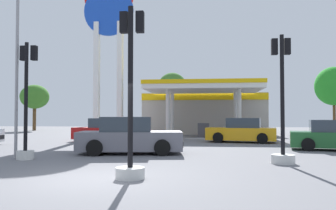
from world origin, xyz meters
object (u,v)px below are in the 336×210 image
(tree_0, at_px, (35,97))
(tree_2, at_px, (334,86))
(traffic_signal_2, at_px, (26,114))
(car_2, at_px, (242,131))
(car_3, at_px, (130,137))
(car_1, at_px, (106,131))
(traffic_signal_0, at_px, (282,122))
(station_pole_sign, at_px, (109,30))
(tree_1, at_px, (172,89))
(traffic_signal_1, at_px, (131,119))
(car_4, at_px, (335,136))
(corner_streetlamp, at_px, (14,56))

(tree_0, bearing_deg, tree_2, 3.79)
(traffic_signal_2, xyz_separation_m, tree_2, (20.88, 27.65, 3.28))
(car_2, xyz_separation_m, car_3, (-5.54, -7.31, 0.04))
(car_1, xyz_separation_m, traffic_signal_0, (9.14, -9.45, 0.76))
(station_pole_sign, distance_m, tree_1, 13.81)
(station_pole_sign, relative_size, traffic_signal_1, 2.93)
(car_4, bearing_deg, tree_0, 141.93)
(car_2, relative_size, car_3, 0.96)
(car_4, distance_m, tree_2, 24.36)
(station_pole_sign, relative_size, corner_streetlamp, 2.05)
(car_1, height_order, car_4, car_1)
(traffic_signal_2, distance_m, corner_streetlamp, 2.29)
(car_3, relative_size, traffic_signal_1, 1.04)
(station_pole_sign, bearing_deg, tree_1, 73.24)
(car_1, relative_size, corner_streetlamp, 0.70)
(traffic_signal_2, relative_size, tree_0, 0.84)
(station_pole_sign, bearing_deg, car_3, -69.32)
(traffic_signal_0, xyz_separation_m, tree_1, (-6.64, 27.12, 3.41))
(station_pole_sign, xyz_separation_m, traffic_signal_2, (0.99, -14.28, -6.83))
(car_1, xyz_separation_m, tree_1, (2.50, 17.67, 4.16))
(car_1, relative_size, car_2, 1.00)
(tree_2, relative_size, corner_streetlamp, 1.10)
(car_4, bearing_deg, traffic_signal_0, -124.40)
(car_4, bearing_deg, corner_streetlamp, -159.16)
(tree_1, height_order, tree_2, tree_2)
(car_2, height_order, traffic_signal_0, traffic_signal_0)
(traffic_signal_1, bearing_deg, corner_streetlamp, 147.39)
(corner_streetlamp, bearing_deg, car_4, 20.84)
(traffic_signal_1, distance_m, corner_streetlamp, 6.78)
(car_4, distance_m, traffic_signal_1, 11.82)
(station_pole_sign, height_order, traffic_signal_2, station_pole_sign)
(tree_1, bearing_deg, traffic_signal_0, -76.25)
(traffic_signal_1, distance_m, tree_2, 35.22)
(car_2, height_order, tree_1, tree_1)
(traffic_signal_2, distance_m, tree_1, 27.35)
(traffic_signal_2, bearing_deg, car_3, 34.93)
(tree_2, bearing_deg, station_pole_sign, -148.56)
(car_3, bearing_deg, traffic_signal_1, -76.87)
(car_1, xyz_separation_m, car_2, (8.68, 0.39, 0.01))
(car_3, bearing_deg, car_2, 52.82)
(tree_0, bearing_deg, car_1, -50.17)
(station_pole_sign, xyz_separation_m, traffic_signal_0, (10.47, -14.38, -7.11))
(car_3, xyz_separation_m, traffic_signal_0, (6.00, -2.53, 0.71))
(car_4, height_order, tree_1, tree_1)
(traffic_signal_0, distance_m, tree_2, 30.22)
(station_pole_sign, distance_m, corner_streetlamp, 15.12)
(car_4, xyz_separation_m, traffic_signal_2, (-12.98, -5.01, 1.05))
(tree_2, height_order, corner_streetlamp, tree_2)
(traffic_signal_0, distance_m, corner_streetlamp, 10.27)
(car_3, height_order, traffic_signal_2, traffic_signal_2)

